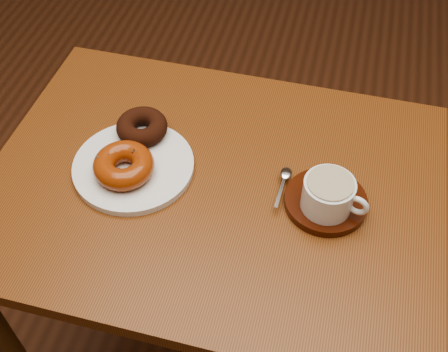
% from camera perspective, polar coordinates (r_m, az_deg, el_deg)
% --- Properties ---
extents(ground, '(6.00, 6.00, 0.00)m').
position_cam_1_polar(ground, '(1.67, 8.26, -15.94)').
color(ground, '#532D1A').
rests_on(ground, ground).
extents(cafe_table, '(0.81, 0.61, 0.75)m').
position_cam_1_polar(cafe_table, '(1.08, -1.03, -4.64)').
color(cafe_table, brown).
rests_on(cafe_table, ground).
extents(donut_plate, '(0.23, 0.23, 0.01)m').
position_cam_1_polar(donut_plate, '(1.02, -9.17, 1.00)').
color(donut_plate, white).
rests_on(donut_plate, cafe_table).
extents(donut_cinnamon, '(0.12, 0.12, 0.03)m').
position_cam_1_polar(donut_cinnamon, '(1.05, -8.34, 4.98)').
color(donut_cinnamon, black).
rests_on(donut_cinnamon, donut_plate).
extents(donut_caramel, '(0.13, 0.13, 0.04)m').
position_cam_1_polar(donut_caramel, '(0.98, -10.16, 1.08)').
color(donut_caramel, '#933910').
rests_on(donut_caramel, donut_plate).
extents(saucer, '(0.17, 0.17, 0.01)m').
position_cam_1_polar(saucer, '(0.97, 10.28, -2.56)').
color(saucer, '#371307').
rests_on(saucer, cafe_table).
extents(coffee_cup, '(0.11, 0.08, 0.06)m').
position_cam_1_polar(coffee_cup, '(0.93, 10.62, -1.85)').
color(coffee_cup, white).
rests_on(coffee_cup, saucer).
extents(teaspoon, '(0.02, 0.09, 0.01)m').
position_cam_1_polar(teaspoon, '(0.98, 6.21, -0.07)').
color(teaspoon, silver).
rests_on(teaspoon, saucer).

